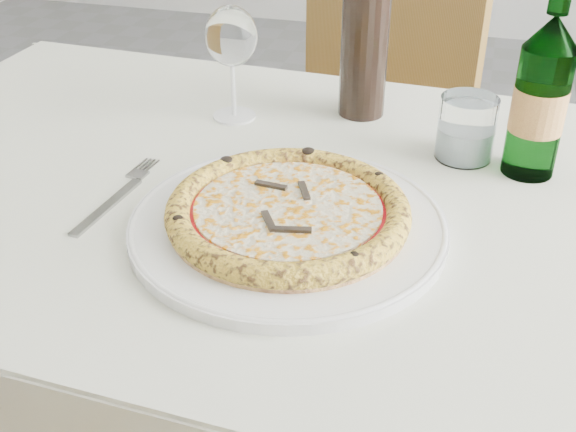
# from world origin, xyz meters

# --- Properties ---
(dining_table) EXTENTS (1.38, 0.86, 0.76)m
(dining_table) POSITION_xyz_m (0.17, -0.10, 0.66)
(dining_table) COLOR brown
(dining_table) RESTS_ON floor
(chair_far) EXTENTS (0.57, 0.57, 0.93)m
(chair_far) POSITION_xyz_m (0.11, 0.67, 0.53)
(chair_far) COLOR brown
(chair_far) RESTS_ON floor
(plate) EXTENTS (0.37, 0.37, 0.02)m
(plate) POSITION_xyz_m (0.17, -0.20, 0.76)
(plate) COLOR white
(plate) RESTS_ON dining_table
(pizza) EXTENTS (0.28, 0.28, 0.03)m
(pizza) POSITION_xyz_m (0.17, -0.20, 0.78)
(pizza) COLOR #EEB463
(pizza) RESTS_ON plate
(fork) EXTENTS (0.03, 0.20, 0.00)m
(fork) POSITION_xyz_m (-0.06, -0.19, 0.76)
(fork) COLOR gray
(fork) RESTS_ON dining_table
(wine_glass) EXTENTS (0.08, 0.08, 0.17)m
(wine_glass) POSITION_xyz_m (0.00, 0.08, 0.88)
(wine_glass) COLOR white
(wine_glass) RESTS_ON dining_table
(tumbler) EXTENTS (0.08, 0.08, 0.09)m
(tumbler) POSITION_xyz_m (0.35, 0.04, 0.79)
(tumbler) COLOR white
(tumbler) RESTS_ON dining_table
(beer_bottle) EXTENTS (0.07, 0.07, 0.26)m
(beer_bottle) POSITION_xyz_m (0.44, 0.02, 0.86)
(beer_bottle) COLOR #327637
(beer_bottle) RESTS_ON dining_table
(wine_bottle) EXTENTS (0.07, 0.07, 0.29)m
(wine_bottle) POSITION_xyz_m (0.19, 0.15, 0.88)
(wine_bottle) COLOR black
(wine_bottle) RESTS_ON dining_table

